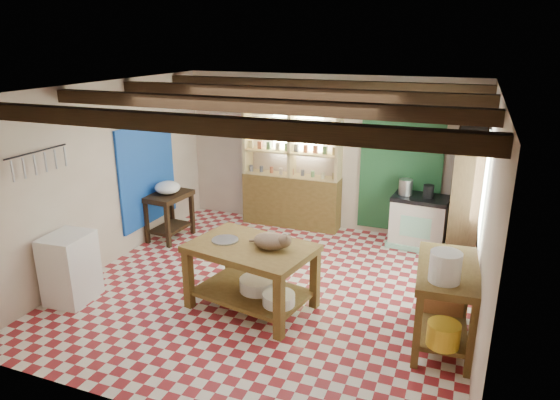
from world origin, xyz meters
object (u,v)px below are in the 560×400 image
at_px(cat, 271,241).
at_px(stove, 419,222).
at_px(right_counter, 444,304).
at_px(prep_table, 170,216).
at_px(white_cabinet, 70,268).
at_px(work_table, 252,276).

bearing_deg(cat, stove, 62.85).
bearing_deg(right_counter, cat, 178.46).
height_order(prep_table, right_counter, right_counter).
distance_m(prep_table, cat, 2.91).
relative_size(stove, right_counter, 0.68).
bearing_deg(prep_table, right_counter, -14.15).
xyz_separation_m(white_cabinet, cat, (2.43, 0.65, 0.47)).
xyz_separation_m(work_table, right_counter, (2.22, 0.08, 0.04)).
height_order(white_cabinet, cat, cat).
xyz_separation_m(stove, cat, (-1.42, -2.66, 0.50)).
bearing_deg(right_counter, stove, 98.05).
xyz_separation_m(right_counter, cat, (-1.97, -0.08, 0.47)).
bearing_deg(work_table, white_cabinet, -152.40).
bearing_deg(white_cabinet, right_counter, 5.30).
distance_m(stove, cat, 3.06).
relative_size(work_table, right_counter, 1.16).
bearing_deg(cat, prep_table, 148.52).
bearing_deg(prep_table, stove, 20.64).
bearing_deg(stove, work_table, -117.33).
bearing_deg(prep_table, work_table, -31.20).
xyz_separation_m(stove, prep_table, (-3.84, -1.13, -0.03)).
relative_size(right_counter, cat, 2.95).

